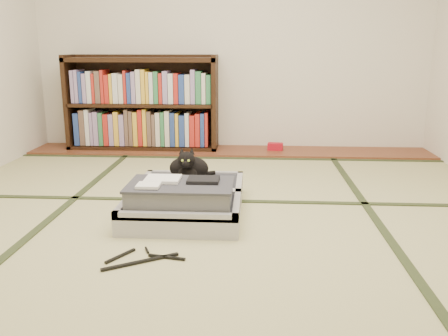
{
  "coord_description": "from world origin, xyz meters",
  "views": [
    {
      "loc": [
        0.24,
        -2.69,
        1.03
      ],
      "look_at": [
        0.05,
        0.35,
        0.25
      ],
      "focal_mm": 38.0,
      "sensor_mm": 36.0,
      "label": 1
    }
  ],
  "objects": [
    {
      "name": "bookcase",
      "position": [
        -0.89,
        2.07,
        0.45
      ],
      "size": [
        1.52,
        0.35,
        0.98
      ],
      "color": "black",
      "rests_on": "wood_strip"
    },
    {
      "name": "suitcase",
      "position": [
        -0.18,
        0.14,
        0.1
      ],
      "size": [
        0.7,
        0.93,
        0.28
      ],
      "color": "#9D9DA1",
      "rests_on": "floor"
    },
    {
      "name": "red_item",
      "position": [
        0.46,
        2.03,
        0.06
      ],
      "size": [
        0.16,
        0.11,
        0.07
      ],
      "primitive_type": "cube",
      "rotation": [
        0.0,
        0.0,
        -0.13
      ],
      "color": "#AE0D1D",
      "rests_on": "wood_strip"
    },
    {
      "name": "cat",
      "position": [
        -0.2,
        0.43,
        0.23
      ],
      "size": [
        0.31,
        0.31,
        0.25
      ],
      "color": "black",
      "rests_on": "suitcase"
    },
    {
      "name": "hanger",
      "position": [
        -0.3,
        -0.56,
        0.01
      ],
      "size": [
        0.39,
        0.28,
        0.01
      ],
      "color": "black",
      "rests_on": "floor"
    },
    {
      "name": "floor",
      "position": [
        0.0,
        0.0,
        0.0
      ],
      "size": [
        4.5,
        4.5,
        0.0
      ],
      "primitive_type": "plane",
      "color": "#C2BD81",
      "rests_on": "ground"
    },
    {
      "name": "tatami_borders",
      "position": [
        0.0,
        0.49,
        0.0
      ],
      "size": [
        4.0,
        4.5,
        0.01
      ],
      "color": "#2D381E",
      "rests_on": "ground"
    },
    {
      "name": "cable_coil",
      "position": [
        -0.02,
        0.47,
        0.14
      ],
      "size": [
        0.1,
        0.1,
        0.02
      ],
      "color": "white",
      "rests_on": "suitcase"
    },
    {
      "name": "wood_strip",
      "position": [
        0.0,
        2.0,
        0.01
      ],
      "size": [
        4.0,
        0.5,
        0.02
      ],
      "primitive_type": "cube",
      "color": "brown",
      "rests_on": "ground"
    }
  ]
}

